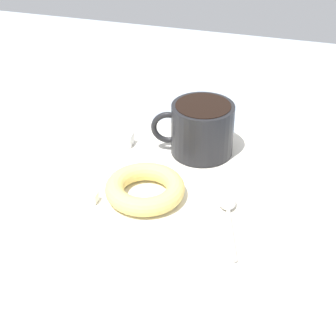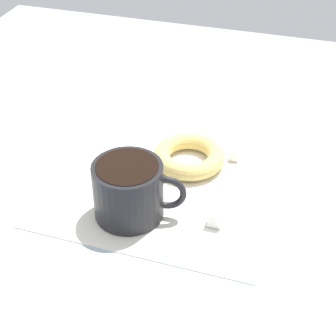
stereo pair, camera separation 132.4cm
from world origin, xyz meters
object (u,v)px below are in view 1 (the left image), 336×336
(donut, at_px, (145,189))
(spoon, at_px, (228,210))
(sugar_cube, at_px, (92,197))
(coffee_cup, at_px, (201,128))
(sugar_cube_extra, at_px, (127,139))

(donut, xyz_separation_m, spoon, (-0.12, 0.00, -0.01))
(donut, distance_m, spoon, 0.12)
(spoon, relative_size, sugar_cube, 9.24)
(coffee_cup, distance_m, spoon, 0.16)
(coffee_cup, relative_size, donut, 1.14)
(donut, distance_m, sugar_cube, 0.07)
(sugar_cube, distance_m, sugar_cube_extra, 0.15)
(sugar_cube, relative_size, sugar_cube_extra, 0.73)
(donut, relative_size, sugar_cube_extra, 5.72)
(coffee_cup, xyz_separation_m, donut, (0.05, 0.14, -0.03))
(sugar_cube, bearing_deg, sugar_cube_extra, -88.06)
(sugar_cube, bearing_deg, donut, -154.56)
(spoon, bearing_deg, donut, -2.25)
(coffee_cup, xyz_separation_m, sugar_cube, (0.11, 0.17, -0.03))
(sugar_cube, bearing_deg, coffee_cup, -123.79)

